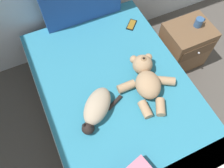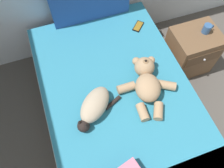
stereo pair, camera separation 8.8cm
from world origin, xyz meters
name	(u,v)px [view 1 (the left image)]	position (x,y,z in m)	size (l,w,h in m)	color
bed	(118,105)	(1.52, 3.42, 0.27)	(1.32, 2.05, 0.54)	brown
cat	(97,108)	(1.28, 3.34, 0.61)	(0.42, 0.37, 0.15)	tan
teddy_bear	(146,79)	(1.76, 3.40, 0.62)	(0.50, 0.59, 0.19)	tan
cell_phone	(132,25)	(1.98, 4.08, 0.54)	(0.16, 0.16, 0.01)	black
nightstand	(184,45)	(2.51, 3.78, 0.27)	(0.48, 0.42, 0.53)	brown
mug	(199,22)	(2.60, 3.79, 0.58)	(0.12, 0.08, 0.09)	#33598C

